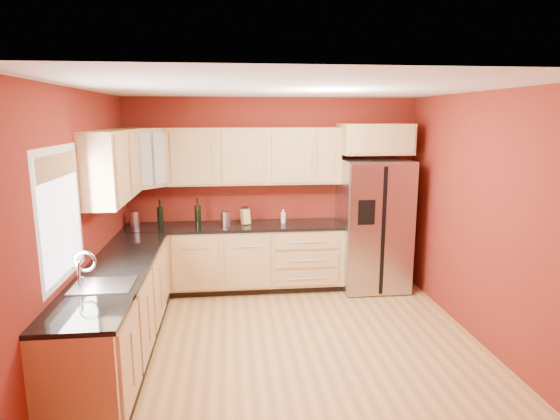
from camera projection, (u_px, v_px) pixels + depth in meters
name	position (u px, v px, depth m)	size (l,w,h in m)	color
floor	(291.00, 347.00, 4.84)	(4.00, 4.00, 0.00)	#A57C40
ceiling	(292.00, 88.00, 4.33)	(4.00, 4.00, 0.00)	white
wall_back	(272.00, 192.00, 6.54)	(4.00, 0.04, 2.60)	maroon
wall_front	(338.00, 304.00, 2.64)	(4.00, 0.04, 2.60)	maroon
wall_left	(80.00, 230.00, 4.37)	(0.04, 4.00, 2.60)	maroon
wall_right	(484.00, 220.00, 4.80)	(0.04, 4.00, 2.60)	maroon
base_cabinets_back	(234.00, 259.00, 6.35)	(2.90, 0.60, 0.88)	tan
base_cabinets_left	(119.00, 314.00, 4.58)	(0.60, 2.80, 0.88)	tan
countertop_back	(234.00, 226.00, 6.26)	(2.90, 0.62, 0.04)	black
countertop_left	(117.00, 269.00, 4.49)	(0.62, 2.80, 0.04)	black
upper_cabinets_back	(255.00, 156.00, 6.25)	(2.30, 0.33, 0.75)	tan
upper_cabinets_left	(113.00, 166.00, 5.00)	(0.33, 1.35, 0.75)	tan
corner_upper_cabinet	(144.00, 158.00, 5.94)	(0.62, 0.33, 0.75)	tan
over_fridge_cabinet	(375.00, 139.00, 6.24)	(0.92, 0.60, 0.40)	tan
refrigerator	(373.00, 225.00, 6.40)	(0.90, 0.75, 1.78)	silver
window	(61.00, 215.00, 3.84)	(0.03, 0.90, 1.00)	white
sink_faucet	(102.00, 269.00, 3.97)	(0.50, 0.42, 0.30)	silver
canister_left	(135.00, 219.00, 6.13)	(0.13, 0.13, 0.21)	silver
canister_right	(226.00, 219.00, 6.14)	(0.12, 0.12, 0.20)	silver
wine_bottle_a	(198.00, 212.00, 6.16)	(0.08, 0.08, 0.37)	black
wine_bottle_b	(160.00, 213.00, 6.13)	(0.08, 0.08, 0.36)	black
knife_block	(245.00, 217.00, 6.27)	(0.10, 0.09, 0.21)	tan
soap_dispenser	(283.00, 216.00, 6.35)	(0.06, 0.06, 0.19)	white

